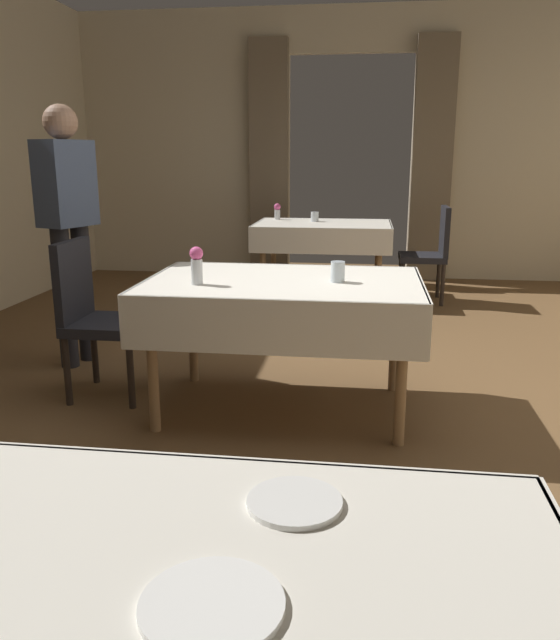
% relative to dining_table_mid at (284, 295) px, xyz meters
% --- Properties ---
extents(ground, '(10.08, 10.08, 0.00)m').
position_rel_dining_table_mid_xyz_m(ground, '(0.22, 0.04, -0.66)').
color(ground, brown).
extents(wall_back, '(6.40, 0.27, 3.00)m').
position_rel_dining_table_mid_xyz_m(wall_back, '(0.22, 4.22, 0.86)').
color(wall_back, beige).
rests_on(wall_back, ground).
extents(dining_table_mid, '(1.49, 1.01, 0.75)m').
position_rel_dining_table_mid_xyz_m(dining_table_mid, '(0.00, 0.00, 0.00)').
color(dining_table_mid, olive).
rests_on(dining_table_mid, ground).
extents(dining_table_far, '(1.35, 0.95, 0.75)m').
position_rel_dining_table_mid_xyz_m(dining_table_far, '(0.01, 3.01, -0.00)').
color(dining_table_far, olive).
rests_on(dining_table_far, ground).
extents(chair_mid_left, '(0.44, 0.44, 0.93)m').
position_rel_dining_table_mid_xyz_m(chair_mid_left, '(-1.13, 0.08, -0.15)').
color(chair_mid_left, black).
rests_on(chair_mid_left, ground).
extents(chair_far_right, '(0.44, 0.44, 0.93)m').
position_rel_dining_table_mid_xyz_m(chair_far_right, '(1.07, 2.93, -0.15)').
color(chair_far_right, black).
rests_on(chair_far_right, ground).
extents(plate_near_a, '(0.22, 0.22, 0.01)m').
position_rel_dining_table_mid_xyz_m(plate_near_a, '(0.22, -2.58, 0.09)').
color(plate_near_a, white).
rests_on(plate_near_a, dining_table_near).
extents(plate_near_b, '(0.19, 0.19, 0.01)m').
position_rel_dining_table_mid_xyz_m(plate_near_b, '(0.31, -2.27, 0.09)').
color(plate_near_b, white).
rests_on(plate_near_b, dining_table_near).
extents(flower_vase_mid, '(0.07, 0.07, 0.20)m').
position_rel_dining_table_mid_xyz_m(flower_vase_mid, '(-0.43, -0.19, 0.20)').
color(flower_vase_mid, silver).
rests_on(flower_vase_mid, dining_table_mid).
extents(glass_mid_b, '(0.08, 0.08, 0.11)m').
position_rel_dining_table_mid_xyz_m(glass_mid_b, '(0.29, -0.03, 0.14)').
color(glass_mid_b, silver).
rests_on(glass_mid_b, dining_table_mid).
extents(flower_vase_far, '(0.07, 0.07, 0.17)m').
position_rel_dining_table_mid_xyz_m(flower_vase_far, '(-0.49, 3.30, 0.18)').
color(flower_vase_far, silver).
rests_on(flower_vase_far, dining_table_far).
extents(glass_far_b, '(0.08, 0.08, 0.10)m').
position_rel_dining_table_mid_xyz_m(glass_far_b, '(-0.08, 3.14, 0.14)').
color(glass_far_b, silver).
rests_on(glass_far_b, dining_table_far).
extents(person_waiter_by_doorway, '(0.33, 0.41, 1.72)m').
position_rel_dining_table_mid_xyz_m(person_waiter_by_doorway, '(-1.52, 0.64, 0.36)').
color(person_waiter_by_doorway, black).
rests_on(person_waiter_by_doorway, ground).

